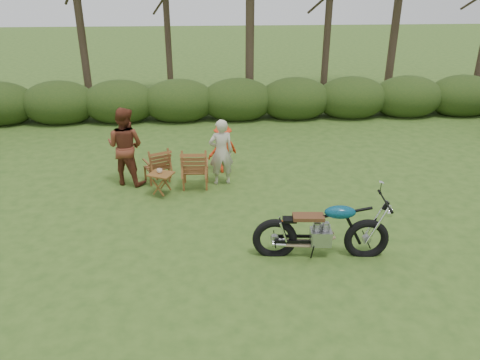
{
  "coord_description": "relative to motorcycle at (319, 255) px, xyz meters",
  "views": [
    {
      "loc": [
        -1.01,
        -6.78,
        4.66
      ],
      "look_at": [
        -0.42,
        1.64,
        0.9
      ],
      "focal_mm": 35.0,
      "sensor_mm": 36.0,
      "label": 1
    }
  ],
  "objects": [
    {
      "name": "lawn_chair_left",
      "position": [
        -3.21,
        3.5,
        0.0
      ],
      "size": [
        0.79,
        0.79,
        0.86
      ],
      "primitive_type": null,
      "rotation": [
        0.0,
        0.0,
        3.58
      ],
      "color": "#5E2F17",
      "rests_on": "ground"
    },
    {
      "name": "side_table",
      "position": [
        -3.02,
        2.68,
        0.27
      ],
      "size": [
        0.66,
        0.62,
        0.54
      ],
      "primitive_type": null,
      "rotation": [
        0.0,
        0.0,
        -0.43
      ],
      "color": "brown",
      "rests_on": "ground"
    },
    {
      "name": "child",
      "position": [
        -1.59,
        4.0,
        0.0
      ],
      "size": [
        0.93,
        0.81,
        1.25
      ],
      "primitive_type": "imported",
      "rotation": [
        0.0,
        0.0,
        3.67
      ],
      "color": "red",
      "rests_on": "ground"
    },
    {
      "name": "motorcycle",
      "position": [
        0.0,
        0.0,
        0.0
      ],
      "size": [
        2.34,
        1.04,
        1.3
      ],
      "primitive_type": null,
      "rotation": [
        0.0,
        0.0,
        -0.08
      ],
      "color": "#0A6B8E",
      "rests_on": "ground"
    },
    {
      "name": "cup",
      "position": [
        -3.05,
        2.72,
        0.59
      ],
      "size": [
        0.12,
        0.12,
        0.1
      ],
      "primitive_type": "imported",
      "rotation": [
        0.0,
        0.0,
        -0.02
      ],
      "color": "beige",
      "rests_on": "side_table"
    },
    {
      "name": "lawn_chair_right",
      "position": [
        -2.27,
        3.11,
        0.0
      ],
      "size": [
        0.7,
        0.7,
        0.98
      ],
      "primitive_type": null,
      "rotation": [
        0.0,
        0.0,
        3.11
      ],
      "color": "brown",
      "rests_on": "ground"
    },
    {
      "name": "tree_line",
      "position": [
        -0.41,
        9.48,
        3.81
      ],
      "size": [
        22.52,
        11.62,
        8.14
      ],
      "color": "#382A1E",
      "rests_on": "ground"
    },
    {
      "name": "adult_a",
      "position": [
        -1.65,
        3.25,
        0.0
      ],
      "size": [
        0.64,
        0.47,
        1.6
      ],
      "primitive_type": "imported",
      "rotation": [
        0.0,
        0.0,
        3.31
      ],
      "color": "#BBB59A",
      "rests_on": "ground"
    },
    {
      "name": "adult_b",
      "position": [
        -3.89,
        3.44,
        0.0
      ],
      "size": [
        1.1,
        0.98,
        1.86
      ],
      "primitive_type": "imported",
      "rotation": [
        0.0,
        0.0,
        2.77
      ],
      "color": "brown",
      "rests_on": "ground"
    },
    {
      "name": "ground",
      "position": [
        -0.91,
        -0.25,
        0.0
      ],
      "size": [
        80.0,
        80.0,
        0.0
      ],
      "primitive_type": "plane",
      "color": "#2E4C19",
      "rests_on": "ground"
    }
  ]
}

